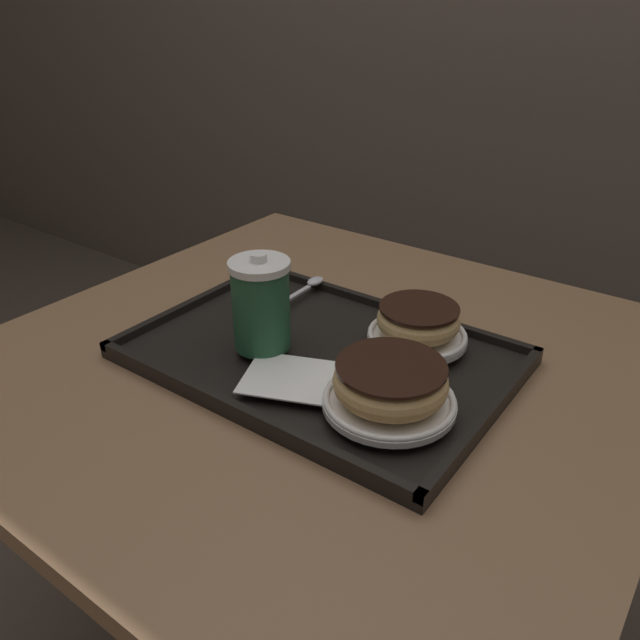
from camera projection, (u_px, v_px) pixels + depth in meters
cafe_table at (321, 449)px, 0.97m from camera, size 0.91×0.89×0.71m
serving_tray at (320, 356)px, 0.87m from camera, size 0.51×0.35×0.02m
napkin_paper at (290, 377)px, 0.79m from camera, size 0.15×0.14×0.00m
coffee_cup_front at (261, 304)px, 0.83m from camera, size 0.08×0.08×0.14m
plate_with_chocolate_donut at (389, 401)px, 0.74m from camera, size 0.16×0.16×0.01m
donut_chocolate_glazed at (390, 380)px, 0.72m from camera, size 0.14×0.14×0.04m
plate_with_plain_donut at (417, 336)px, 0.87m from camera, size 0.14×0.14×0.01m
donut_plain at (418, 319)px, 0.86m from camera, size 0.12×0.12×0.04m
spoon at (306, 287)px, 1.02m from camera, size 0.02×0.17×0.01m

